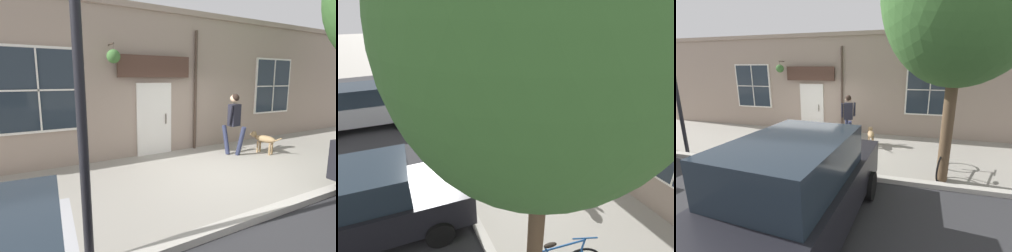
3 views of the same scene
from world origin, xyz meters
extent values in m
plane|color=gray|center=(0.00, 0.00, 0.00)|extent=(90.00, 90.00, 0.00)
cube|color=#B2ADA3|center=(2.00, 0.00, 0.06)|extent=(0.20, 28.00, 0.12)
cube|color=gray|center=(-2.35, 0.00, 2.03)|extent=(0.30, 18.00, 4.05)
cube|color=gray|center=(-2.35, 0.00, 4.13)|extent=(0.42, 18.00, 0.16)
cube|color=white|center=(-2.18, -0.78, 1.05)|extent=(0.10, 1.10, 2.10)
cube|color=#232D38|center=(-2.15, -0.78, 1.00)|extent=(0.03, 0.90, 1.90)
cylinder|color=#47382D|center=(-2.09, -0.43, 1.05)|extent=(0.03, 0.03, 0.30)
cube|color=#4C3328|center=(-2.08, -0.78, 2.55)|extent=(0.08, 2.20, 0.60)
cylinder|color=#47382D|center=(-2.12, 0.63, 1.82)|extent=(0.09, 0.09, 3.65)
cylinder|color=#47382D|center=(-1.96, -2.06, 3.07)|extent=(0.44, 0.04, 0.04)
cylinder|color=#47382D|center=(-1.78, -2.06, 2.89)|extent=(0.01, 0.01, 0.34)
cone|color=#2D2823|center=(-1.78, -2.06, 2.67)|extent=(0.32, 0.32, 0.18)
sphere|color=#3D6B33|center=(-1.78, -2.06, 2.76)|extent=(0.34, 0.34, 0.34)
cube|color=white|center=(-2.18, -3.77, 1.95)|extent=(0.08, 1.82, 2.02)
cube|color=#232D38|center=(-2.15, -3.77, 1.95)|extent=(0.03, 1.70, 1.90)
cube|color=white|center=(-2.13, -3.77, 1.95)|extent=(0.04, 0.04, 1.90)
cube|color=white|center=(-2.13, -3.77, 1.95)|extent=(0.04, 1.70, 0.04)
cube|color=white|center=(-2.18, 4.18, 1.95)|extent=(0.08, 1.82, 2.02)
cube|color=#232D38|center=(-2.15, 4.18, 1.95)|extent=(0.03, 1.70, 1.90)
cube|color=white|center=(-2.13, 4.18, 1.95)|extent=(0.04, 0.04, 1.90)
cube|color=white|center=(-2.13, 4.18, 1.95)|extent=(0.04, 1.70, 0.04)
cylinder|color=#282D47|center=(-1.15, 1.09, 0.43)|extent=(0.33, 0.18, 0.87)
cylinder|color=#282D47|center=(-0.78, 1.32, 0.43)|extent=(0.33, 0.18, 0.87)
cube|color=black|center=(-0.97, 1.21, 1.18)|extent=(0.28, 0.37, 0.63)
sphere|color=tan|center=(-0.99, 1.20, 1.66)|extent=(0.24, 0.24, 0.24)
sphere|color=black|center=(-0.96, 1.21, 1.68)|extent=(0.23, 0.23, 0.23)
cylinder|color=black|center=(-0.89, 0.99, 1.22)|extent=(0.17, 0.11, 0.57)
cylinder|color=black|center=(-1.11, 1.41, 1.24)|extent=(0.34, 0.14, 0.52)
ellipsoid|color=#997A51|center=(-0.61, 2.14, 0.44)|extent=(0.68, 0.36, 0.21)
cylinder|color=#997A51|center=(-0.79, 2.03, 0.17)|extent=(0.06, 0.06, 0.35)
cylinder|color=#997A51|center=(-0.82, 2.17, 0.17)|extent=(0.06, 0.06, 0.35)
cylinder|color=#997A51|center=(-0.41, 2.11, 0.17)|extent=(0.06, 0.06, 0.35)
cylinder|color=#997A51|center=(-0.44, 2.25, 0.17)|extent=(0.06, 0.06, 0.35)
sphere|color=#997A51|center=(-0.99, 2.07, 0.53)|extent=(0.18, 0.18, 0.18)
cone|color=#997A51|center=(-1.10, 2.04, 0.51)|extent=(0.12, 0.11, 0.09)
cone|color=#997A51|center=(-0.97, 2.02, 0.61)|extent=(0.06, 0.06, 0.07)
cone|color=#997A51|center=(-0.99, 2.12, 0.61)|extent=(0.06, 0.06, 0.07)
cylinder|color=#997A51|center=(-0.22, 2.22, 0.49)|extent=(0.21, 0.08, 0.14)
cylinder|color=black|center=(1.83, -3.56, 2.33)|extent=(0.11, 0.11, 4.66)
camera|label=1|loc=(4.68, -4.07, 2.20)|focal=28.00mm
camera|label=2|loc=(3.36, 6.89, 4.79)|focal=28.00mm
camera|label=3|loc=(7.22, 3.20, 2.76)|focal=24.00mm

